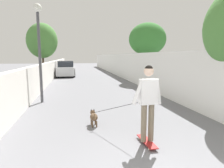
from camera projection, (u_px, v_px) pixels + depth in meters
The scene contains 10 objects.
ground_plane at pixel (90, 81), 16.20m from camera, with size 80.00×80.00×0.00m, color slate.
wall_left at pixel (45, 74), 13.53m from camera, with size 48.00×0.30×1.55m, color silver.
fence_right at pixel (135, 68), 14.71m from camera, with size 48.00×0.30×2.24m, color white.
tree_right_near at pixel (147, 39), 15.60m from camera, with size 2.97×2.97×4.67m.
tree_left_mid at pixel (42, 41), 19.72m from camera, with size 3.07×3.07×5.34m.
lamp_post at pixel (39, 36), 8.22m from camera, with size 0.36×0.36×4.20m.
skateboard at pixel (147, 141), 4.51m from camera, with size 0.81×0.24×0.08m.
person_skateboarder at pixel (148, 97), 4.36m from camera, with size 0.24×0.71×1.75m.
dog at pixel (94, 116), 5.70m from camera, with size 1.76×1.22×1.06m.
car_near at pixel (66, 69), 19.86m from camera, with size 4.16×1.80×1.54m.
Camera 1 is at (-2.13, 1.25, 2.04)m, focal length 31.14 mm.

